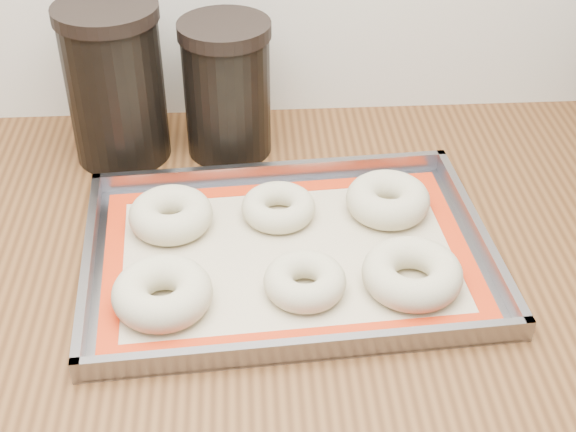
{
  "coord_description": "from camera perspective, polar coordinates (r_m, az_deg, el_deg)",
  "views": [
    {
      "loc": [
        -0.16,
        0.93,
        1.49
      ],
      "look_at": [
        -0.11,
        1.65,
        0.96
      ],
      "focal_mm": 50.0,
      "sensor_mm": 36.0,
      "label": 1
    }
  ],
  "objects": [
    {
      "name": "countertop",
      "position": [
        0.97,
        6.56,
        -2.62
      ],
      "size": [
        3.06,
        0.68,
        0.04
      ],
      "primitive_type": "cube",
      "color": "brown",
      "rests_on": "cabinet"
    },
    {
      "name": "baking_tray",
      "position": [
        0.92,
        0.0,
        -2.65
      ],
      "size": [
        0.48,
        0.36,
        0.03
      ],
      "rotation": [
        0.0,
        0.0,
        0.07
      ],
      "color": "gray",
      "rests_on": "countertop"
    },
    {
      "name": "baking_mat",
      "position": [
        0.92,
        0.0,
        -2.75
      ],
      "size": [
        0.44,
        0.32,
        0.0
      ],
      "rotation": [
        0.0,
        0.0,
        0.07
      ],
      "color": "#C6B793",
      "rests_on": "baking_tray"
    },
    {
      "name": "bagel_front_left",
      "position": [
        0.86,
        -8.93,
        -5.43
      ],
      "size": [
        0.13,
        0.13,
        0.04
      ],
      "primitive_type": "torus",
      "rotation": [
        0.0,
        0.0,
        -0.27
      ],
      "color": "beige",
      "rests_on": "baking_mat"
    },
    {
      "name": "bagel_front_mid",
      "position": [
        0.86,
        1.21,
        -4.65
      ],
      "size": [
        0.1,
        0.1,
        0.03
      ],
      "primitive_type": "torus",
      "rotation": [
        0.0,
        0.0,
        -0.15
      ],
      "color": "beige",
      "rests_on": "baking_mat"
    },
    {
      "name": "bagel_front_right",
      "position": [
        0.88,
        8.83,
        -4.07
      ],
      "size": [
        0.13,
        0.13,
        0.04
      ],
      "primitive_type": "torus",
      "rotation": [
        0.0,
        0.0,
        0.19
      ],
      "color": "beige",
      "rests_on": "baking_mat"
    },
    {
      "name": "bagel_back_left",
      "position": [
        0.96,
        -8.33,
        0.09
      ],
      "size": [
        0.13,
        0.13,
        0.04
      ],
      "primitive_type": "torus",
      "rotation": [
        0.0,
        0.0,
        0.32
      ],
      "color": "beige",
      "rests_on": "baking_mat"
    },
    {
      "name": "bagel_back_mid",
      "position": [
        0.97,
        -0.69,
        0.63
      ],
      "size": [
        0.1,
        0.1,
        0.03
      ],
      "primitive_type": "torus",
      "rotation": [
        0.0,
        0.0,
        -0.07
      ],
      "color": "beige",
      "rests_on": "baking_mat"
    },
    {
      "name": "bagel_back_right",
      "position": [
        0.99,
        7.11,
        1.16
      ],
      "size": [
        0.13,
        0.13,
        0.04
      ],
      "primitive_type": "torus",
      "rotation": [
        0.0,
        0.0,
        0.36
      ],
      "color": "beige",
      "rests_on": "baking_mat"
    },
    {
      "name": "canister_left",
      "position": [
        1.08,
        -12.19,
        9.22
      ],
      "size": [
        0.13,
        0.13,
        0.21
      ],
      "color": "black",
      "rests_on": "countertop"
    },
    {
      "name": "canister_mid",
      "position": [
        1.08,
        -4.36,
        9.05
      ],
      "size": [
        0.12,
        0.12,
        0.19
      ],
      "color": "black",
      "rests_on": "countertop"
    }
  ]
}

